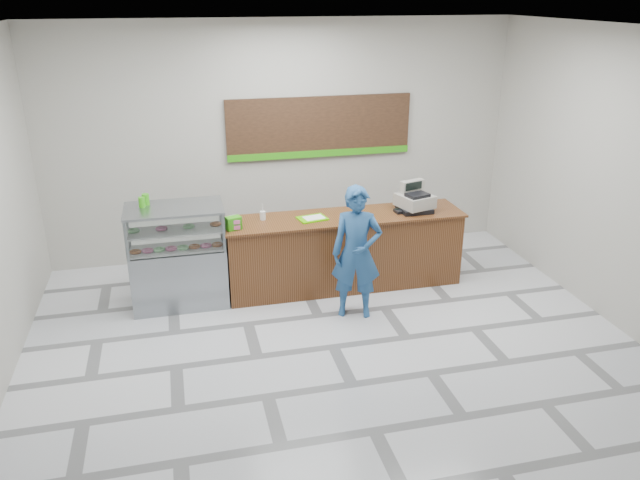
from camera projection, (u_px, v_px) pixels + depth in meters
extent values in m
plane|color=silver|center=(333.00, 347.00, 7.23)|extent=(7.00, 7.00, 0.00)
plane|color=#B2AEA3|center=(283.00, 141.00, 9.28)|extent=(7.00, 0.00, 7.00)
plane|color=silver|center=(336.00, 29.00, 5.92)|extent=(7.00, 7.00, 0.00)
cube|color=brown|center=(344.00, 252.00, 8.56)|extent=(3.20, 0.70, 1.00)
cube|color=brown|center=(344.00, 217.00, 8.37)|extent=(3.26, 0.76, 0.03)
cube|color=gray|center=(180.00, 275.00, 8.11)|extent=(1.20, 0.70, 0.80)
cube|color=white|center=(175.00, 228.00, 7.87)|extent=(1.20, 0.70, 0.50)
cube|color=gray|center=(173.00, 208.00, 7.77)|extent=(1.22, 0.72, 0.03)
cube|color=silver|center=(177.00, 245.00, 7.96)|extent=(1.14, 0.64, 0.02)
cube|color=silver|center=(175.00, 227.00, 7.87)|extent=(1.14, 0.64, 0.02)
torus|color=#994E24|center=(136.00, 249.00, 7.74)|extent=(0.15, 0.15, 0.05)
torus|color=pink|center=(148.00, 248.00, 7.78)|extent=(0.15, 0.15, 0.05)
torus|color=#87DF88|center=(159.00, 247.00, 7.81)|extent=(0.15, 0.15, 0.05)
torus|color=pink|center=(171.00, 246.00, 7.84)|extent=(0.15, 0.15, 0.05)
torus|color=#87DF88|center=(183.00, 245.00, 7.87)|extent=(0.15, 0.15, 0.05)
torus|color=#994E24|center=(194.00, 244.00, 7.90)|extent=(0.15, 0.15, 0.05)
torus|color=pink|center=(205.00, 243.00, 7.93)|extent=(0.15, 0.15, 0.05)
torus|color=#994E24|center=(217.00, 242.00, 7.96)|extent=(0.15, 0.15, 0.05)
torus|color=#87DF88|center=(134.00, 227.00, 7.79)|extent=(0.15, 0.15, 0.05)
torus|color=pink|center=(161.00, 225.00, 7.86)|extent=(0.15, 0.15, 0.05)
torus|color=#87DF88|center=(188.00, 223.00, 7.93)|extent=(0.15, 0.15, 0.05)
torus|color=#994E24|center=(215.00, 220.00, 8.01)|extent=(0.15, 0.15, 0.05)
cube|color=black|center=(320.00, 127.00, 9.29)|extent=(2.80, 0.05, 0.90)
cube|color=#319C12|center=(320.00, 154.00, 9.41)|extent=(2.80, 0.02, 0.10)
cube|color=black|center=(414.00, 209.00, 8.54)|extent=(0.42, 0.42, 0.06)
cube|color=gray|center=(415.00, 201.00, 8.50)|extent=(0.53, 0.54, 0.17)
cube|color=black|center=(418.00, 195.00, 8.39)|extent=(0.34, 0.28, 0.04)
cube|color=gray|center=(412.00, 186.00, 8.55)|extent=(0.37, 0.20, 0.17)
cube|color=black|center=(414.00, 186.00, 8.49)|extent=(0.26, 0.09, 0.10)
cube|color=black|center=(398.00, 211.00, 8.47)|extent=(0.09, 0.16, 0.04)
cube|color=#57CD00|center=(312.00, 218.00, 8.24)|extent=(0.42, 0.34, 0.02)
cube|color=white|center=(314.00, 218.00, 8.24)|extent=(0.30, 0.24, 0.00)
cube|color=white|center=(233.00, 222.00, 7.96)|extent=(0.19, 0.19, 0.13)
cylinder|color=silver|center=(263.00, 215.00, 8.20)|extent=(0.08, 0.08, 0.12)
cube|color=#319C12|center=(233.00, 223.00, 7.86)|extent=(0.21, 0.17, 0.17)
cylinder|color=pink|center=(359.00, 219.00, 8.22)|extent=(0.14, 0.14, 0.00)
cylinder|color=#319C12|center=(142.00, 202.00, 7.75)|extent=(0.08, 0.08, 0.13)
cylinder|color=#319C12|center=(146.00, 199.00, 7.83)|extent=(0.09, 0.09, 0.14)
imported|color=#234F83|center=(357.00, 253.00, 7.66)|extent=(0.71, 0.56, 1.69)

